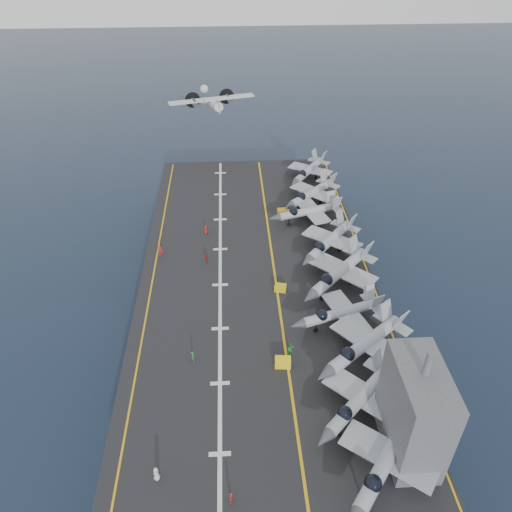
{
  "coord_description": "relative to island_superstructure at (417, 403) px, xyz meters",
  "views": [
    {
      "loc": [
        -3.79,
        -62.38,
        61.06
      ],
      "look_at": [
        0.0,
        4.0,
        13.0
      ],
      "focal_mm": 35.0,
      "sensor_mm": 36.0,
      "label": 1
    }
  ],
  "objects": [
    {
      "name": "ground",
      "position": [
        -15.0,
        30.0,
        -17.9
      ],
      "size": [
        500.0,
        500.0,
        0.0
      ],
      "primitive_type": "plane",
      "color": "#142135",
      "rests_on": "ground"
    },
    {
      "name": "hull",
      "position": [
        -15.0,
        30.0,
        -12.9
      ],
      "size": [
        36.0,
        90.0,
        10.0
      ],
      "primitive_type": "cube",
      "color": "#56595E",
      "rests_on": "ground"
    },
    {
      "name": "flight_deck",
      "position": [
        -15.0,
        30.0,
        -7.7
      ],
      "size": [
        38.0,
        92.0,
        0.4
      ],
      "primitive_type": "cube",
      "color": "black",
      "rests_on": "hull"
    },
    {
      "name": "foul_line",
      "position": [
        -12.0,
        30.0,
        -7.48
      ],
      "size": [
        0.35,
        90.0,
        0.02
      ],
      "primitive_type": "cube",
      "color": "gold",
      "rests_on": "flight_deck"
    },
    {
      "name": "landing_centerline",
      "position": [
        -21.0,
        30.0,
        -7.48
      ],
      "size": [
        0.5,
        90.0,
        0.02
      ],
      "primitive_type": "cube",
      "color": "silver",
      "rests_on": "flight_deck"
    },
    {
      "name": "deck_edge_port",
      "position": [
        -32.0,
        30.0,
        -7.48
      ],
      "size": [
        0.25,
        90.0,
        0.02
      ],
      "primitive_type": "cube",
      "color": "gold",
      "rests_on": "flight_deck"
    },
    {
      "name": "deck_edge_stbd",
      "position": [
        3.5,
        30.0,
        -7.48
      ],
      "size": [
        0.25,
        90.0,
        0.02
      ],
      "primitive_type": "cube",
      "color": "gold",
      "rests_on": "flight_deck"
    },
    {
      "name": "island_superstructure",
      "position": [
        0.0,
        0.0,
        0.0
      ],
      "size": [
        5.0,
        10.0,
        15.0
      ],
      "primitive_type": null,
      "color": "#56595E",
      "rests_on": "flight_deck"
    },
    {
      "name": "fighter_jet_0",
      "position": [
        -3.43,
        -3.39,
        -4.78
      ],
      "size": [
        17.89,
        18.76,
        5.44
      ],
      "primitive_type": null,
      "color": "gray",
      "rests_on": "flight_deck"
    },
    {
      "name": "fighter_jet_1",
      "position": [
        -4.34,
        4.72,
        -4.92
      ],
      "size": [
        17.52,
        17.5,
        5.16
      ],
      "primitive_type": null,
      "color": "gray",
      "rests_on": "flight_deck"
    },
    {
      "name": "fighter_jet_2",
      "position": [
        -1.74,
        13.27,
        -4.69
      ],
      "size": [
        19.38,
        18.45,
        5.61
      ],
      "primitive_type": null,
      "color": "#8D939B",
      "rests_on": "flight_deck"
    },
    {
      "name": "fighter_jet_3",
      "position": [
        -3.58,
        19.87,
        -5.06
      ],
      "size": [
        16.29,
        13.29,
        4.89
      ],
      "primitive_type": null,
      "color": "#949DA5",
      "rests_on": "flight_deck"
    },
    {
      "name": "fighter_jet_4",
      "position": [
        -2.14,
        28.82,
        -4.63
      ],
      "size": [
        19.4,
        19.53,
        5.74
      ],
      "primitive_type": null,
      "color": "gray",
      "rests_on": "flight_deck"
    },
    {
      "name": "fighter_jet_5",
      "position": [
        -2.09,
        37.84,
        -4.81
      ],
      "size": [
        17.8,
        18.49,
        5.37
      ],
      "primitive_type": null,
      "color": "gray",
      "rests_on": "flight_deck"
    },
    {
      "name": "fighter_jet_6",
      "position": [
        -4.2,
        48.23,
        -5.01
      ],
      "size": [
        16.53,
        13.37,
        4.98
      ],
      "primitive_type": null,
      "color": "#979DA6",
      "rests_on": "flight_deck"
    },
    {
      "name": "fighter_jet_7",
      "position": [
        -2.64,
        55.05,
        -4.91
      ],
      "size": [
        17.62,
        17.52,
        5.18
      ],
      "primitive_type": null,
      "color": "#99A3AA",
      "rests_on": "flight_deck"
    },
    {
      "name": "fighter_jet_8",
      "position": [
        -1.73,
        65.48,
        -5.03
      ],
      "size": [
        15.79,
        17.09,
        4.94
      ],
      "primitive_type": null,
      "color": "#9DA5AD",
      "rests_on": "flight_deck"
    },
    {
      "name": "tow_cart_a",
      "position": [
        -12.66,
        12.53,
        -6.87
      ],
      "size": [
        2.2,
        1.54,
        1.26
      ],
      "primitive_type": null,
      "color": "yellow",
      "rests_on": "flight_deck"
    },
    {
      "name": "tow_cart_b",
      "position": [
        -11.47,
        28.06,
        -6.96
      ],
      "size": [
        2.06,
        1.6,
        1.09
      ],
      "primitive_type": null,
      "color": "gold",
      "rests_on": "flight_deck"
    },
    {
      "name": "tow_cart_c",
      "position": [
        -8.71,
        50.81,
        -6.82
      ],
      "size": [
        2.31,
        1.54,
        1.36
      ],
      "primitive_type": null,
      "color": "gold",
      "rests_on": "flight_deck"
    },
    {
      "name": "crew_0",
      "position": [
        -27.68,
        -2.52,
        -6.57
      ],
      "size": [
        1.12,
        1.32,
        1.87
      ],
      "primitive_type": "imported",
      "color": "silver",
      "rests_on": "flight_deck"
    },
    {
      "name": "crew_1",
      "position": [
        -24.58,
        14.08,
        -6.66
      ],
      "size": [
        0.87,
        1.12,
        1.67
      ],
      "primitive_type": "imported",
      "color": "#268C33",
      "rests_on": "flight_deck"
    },
    {
      "name": "crew_3",
      "position": [
        -31.37,
        38.63,
        -6.54
      ],
      "size": [
        1.21,
        0.87,
        1.91
      ],
      "primitive_type": "imported",
      "color": "#B21919",
      "rests_on": "flight_deck"
    },
    {
      "name": "crew_4",
      "position": [
        -23.32,
        36.4,
        -6.69
      ],
      "size": [
        1.17,
        1.13,
        1.63
      ],
      "primitive_type": "imported",
      "color": "#A51C23",
      "rests_on": "flight_deck"
    },
    {
      "name": "crew_5",
      "position": [
        -23.66,
        45.29,
        -6.68
      ],
      "size": [
        0.85,
        1.1,
        1.64
      ],
      "primitive_type": "imported",
      "color": "#B21919",
      "rests_on": "flight_deck"
    },
    {
      "name": "crew_6",
      "position": [
        -19.83,
        -5.52,
        -6.71
      ],
      "size": [
        0.75,
        1.02,
        1.59
      ],
      "primitive_type": "imported",
      "color": "#B21919",
      "rests_on": "flight_deck"
    },
    {
      "name": "crew_7",
      "position": [
        -11.38,
        14.5,
        -6.49
      ],
      "size": [
        1.46,
        1.34,
        2.02
      ],
      "primitive_type": "imported",
      "color": "#268C33",
      "rests_on": "flight_deck"
    },
    {
      "name": "transport_plane",
      "position": [
        -22.43,
        81.52,
        4.29
      ],
      "size": [
        22.79,
        18.35,
        4.71
      ],
      "primitive_type": null,
      "color": "white"
    }
  ]
}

